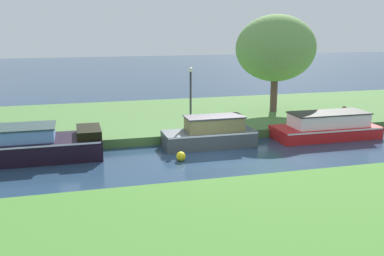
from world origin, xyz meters
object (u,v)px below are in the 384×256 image
at_px(willow_tree_left, 276,48).
at_px(channel_buoy, 181,156).
at_px(slate_cruiser, 211,134).
at_px(lamp_post, 191,90).
at_px(mooring_post_near, 344,114).
at_px(black_barge, 9,145).
at_px(red_narrowboat, 326,127).

distance_m(willow_tree_left, channel_buoy, 10.72).
relative_size(slate_cruiser, lamp_post, 1.39).
relative_size(willow_tree_left, mooring_post_near, 6.43).
xyz_separation_m(willow_tree_left, channel_buoy, (-7.31, -6.83, -3.86)).
xyz_separation_m(black_barge, slate_cruiser, (8.50, -0.00, -0.10)).
distance_m(lamp_post, mooring_post_near, 8.18).
height_order(red_narrowboat, slate_cruiser, slate_cruiser).
height_order(slate_cruiser, mooring_post_near, slate_cruiser).
bearing_deg(lamp_post, mooring_post_near, -6.57).
bearing_deg(black_barge, lamp_post, 14.46).
bearing_deg(red_narrowboat, mooring_post_near, 34.38).
height_order(willow_tree_left, lamp_post, willow_tree_left).
height_order(red_narrowboat, channel_buoy, red_narrowboat).
relative_size(willow_tree_left, lamp_post, 1.86).
distance_m(red_narrowboat, mooring_post_near, 2.10).
xyz_separation_m(slate_cruiser, channel_buoy, (-1.82, -1.80, -0.39)).
relative_size(slate_cruiser, willow_tree_left, 0.75).
bearing_deg(channel_buoy, slate_cruiser, 44.70).
relative_size(red_narrowboat, willow_tree_left, 0.92).
distance_m(red_narrowboat, lamp_post, 6.84).
height_order(slate_cruiser, willow_tree_left, willow_tree_left).
bearing_deg(lamp_post, willow_tree_left, 26.53).
distance_m(black_barge, lamp_post, 8.54).
xyz_separation_m(red_narrowboat, willow_tree_left, (-0.42, 5.02, 3.51)).
height_order(red_narrowboat, lamp_post, lamp_post).
relative_size(red_narrowboat, lamp_post, 1.71).
relative_size(willow_tree_left, channel_buoy, 14.45).
relative_size(black_barge, willow_tree_left, 1.27).
xyz_separation_m(willow_tree_left, lamp_post, (-5.86, -2.93, -1.77)).
height_order(black_barge, red_narrowboat, black_barge).
height_order(mooring_post_near, channel_buoy, mooring_post_near).
distance_m(red_narrowboat, slate_cruiser, 5.91).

